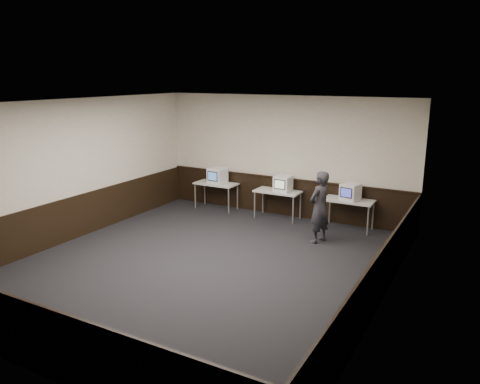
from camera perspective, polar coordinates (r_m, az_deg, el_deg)
name	(u,v)px	position (r m, az deg, el deg)	size (l,w,h in m)	color
floor	(203,264)	(9.54, -4.52, -8.80)	(8.00, 8.00, 0.00)	black
ceiling	(200,103)	(8.81, -4.92, 10.76)	(8.00, 8.00, 0.00)	white
back_wall	(285,157)	(12.50, 5.45, 4.33)	(7.00, 7.00, 0.00)	beige
front_wall	(18,255)	(6.26, -25.45, -6.97)	(7.00, 7.00, 0.00)	beige
left_wall	(73,170)	(11.32, -19.70, 2.54)	(8.00, 8.00, 0.00)	beige
right_wall	(387,212)	(7.74, 17.50, -2.35)	(8.00, 8.00, 0.00)	beige
wainscot_back	(283,197)	(12.71, 5.30, -0.58)	(6.98, 0.04, 1.00)	black
wainscot_front	(29,336)	(6.72, -24.29, -15.74)	(6.98, 0.04, 1.00)	black
wainscot_left	(78,216)	(11.56, -19.18, -2.82)	(0.04, 7.98, 1.00)	black
wainscot_right	(381,276)	(8.11, 16.78, -9.81)	(0.04, 7.98, 1.00)	black
wainscot_rail	(283,178)	(12.58, 5.31, 1.70)	(6.98, 0.06, 0.04)	black
desk_left	(216,185)	(13.20, -2.93, 0.81)	(1.20, 0.60, 0.75)	beige
desk_center	(278,193)	(12.33, 4.61, -0.16)	(1.20, 0.60, 0.75)	beige
desk_right	(349,203)	(11.71, 13.11, -1.26)	(1.20, 0.60, 0.75)	beige
emac_left	(217,176)	(13.09, -2.78, 2.01)	(0.47, 0.50, 0.44)	white
emac_center	(283,184)	(12.23, 5.26, 1.03)	(0.41, 0.45, 0.41)	white
emac_right	(350,192)	(11.62, 13.30, 0.01)	(0.48, 0.50, 0.41)	white
person	(319,207)	(10.63, 9.67, -1.83)	(0.60, 0.39, 1.65)	#27272D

